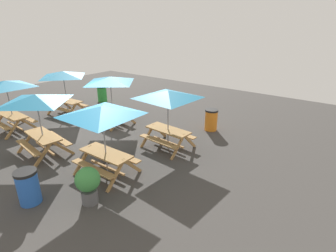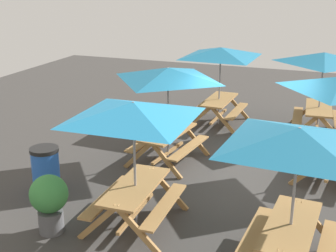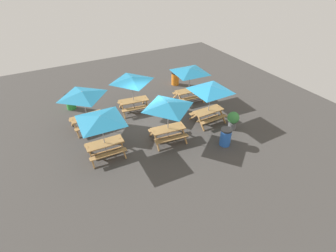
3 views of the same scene
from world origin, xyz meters
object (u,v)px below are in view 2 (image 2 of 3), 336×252
object	(u,v)px
picnic_table_2	(168,81)
picnic_table_4	(134,120)
picnic_table_1	(298,148)
potted_plant_0	(49,200)
picnic_table_0	(324,64)
trash_bin_blue	(46,170)
picnic_table_5	(221,58)

from	to	relation	value
picnic_table_2	picnic_table_4	size ratio (longest dim) A/B	0.83
picnic_table_1	potted_plant_0	size ratio (longest dim) A/B	2.63
picnic_table_4	picnic_table_0	bearing A→B (deg)	155.41
potted_plant_0	trash_bin_blue	bearing A→B (deg)	-143.03
picnic_table_0	potted_plant_0	bearing A→B (deg)	-33.15
picnic_table_0	trash_bin_blue	size ratio (longest dim) A/B	2.38
picnic_table_2	potted_plant_0	xyz separation A→B (m)	(3.73, -0.80, -1.36)
picnic_table_0	picnic_table_5	distance (m)	2.84
picnic_table_4	potted_plant_0	size ratio (longest dim) A/B	2.64
picnic_table_0	potted_plant_0	world-z (taller)	picnic_table_0
picnic_table_1	trash_bin_blue	world-z (taller)	picnic_table_1
picnic_table_1	picnic_table_2	size ratio (longest dim) A/B	1.21
picnic_table_0	trash_bin_blue	world-z (taller)	picnic_table_0
picnic_table_2	picnic_table_4	distance (m)	2.99
picnic_table_2	trash_bin_blue	distance (m)	3.36
trash_bin_blue	potted_plant_0	size ratio (longest dim) A/B	0.91
picnic_table_5	potted_plant_0	world-z (taller)	picnic_table_5
picnic_table_1	picnic_table_5	size ratio (longest dim) A/B	1.00
picnic_table_0	picnic_table_2	size ratio (longest dim) A/B	1.00
picnic_table_2	potted_plant_0	size ratio (longest dim) A/B	2.18
picnic_table_5	picnic_table_4	bearing A→B (deg)	2.95
picnic_table_2	potted_plant_0	bearing A→B (deg)	-5.33
picnic_table_2	picnic_table_0	bearing A→B (deg)	143.62
picnic_table_2	picnic_table_1	bearing A→B (deg)	50.84
picnic_table_0	picnic_table_5	size ratio (longest dim) A/B	0.83
picnic_table_4	trash_bin_blue	distance (m)	2.76
picnic_table_4	picnic_table_2	bearing A→B (deg)	-172.06
trash_bin_blue	picnic_table_1	bearing A→B (deg)	79.63
picnic_table_1	potted_plant_0	distance (m)	4.28
picnic_table_5	picnic_table_0	bearing A→B (deg)	94.86
picnic_table_2	picnic_table_4	bearing A→B (deg)	16.08
picnic_table_1	picnic_table_5	distance (m)	7.23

